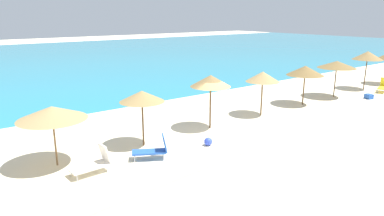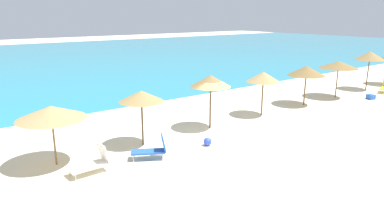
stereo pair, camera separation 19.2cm
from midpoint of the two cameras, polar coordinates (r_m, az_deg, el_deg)
ground_plane at (r=17.25m, az=5.09°, el=-4.64°), size 160.00×160.00×0.00m
sea_water at (r=49.87m, az=-24.57°, el=7.00°), size 160.00×56.81×0.01m
dune_ridge at (r=10.88m, az=26.30°, el=-11.45°), size 45.88×9.29×2.44m
beach_umbrella_3 at (r=14.40m, az=-22.11°, el=-0.74°), size 2.63×2.63×2.41m
beach_umbrella_4 at (r=15.60m, az=-8.47°, el=1.87°), size 1.99×1.99×2.53m
beach_umbrella_5 at (r=17.83m, az=2.73°, el=4.40°), size 2.07×2.07×2.81m
beach_umbrella_6 at (r=20.66m, az=11.12°, el=4.99°), size 1.95×1.95×2.59m
beach_umbrella_7 at (r=23.87m, az=17.65°, el=5.80°), size 2.37×2.37×2.56m
beach_umbrella_8 at (r=26.87m, az=22.23°, el=6.54°), size 2.64×2.64×2.59m
beach_umbrella_9 at (r=30.71m, az=26.42°, el=7.63°), size 2.25×2.25×2.99m
lounge_chair_0 at (r=30.54m, az=28.43°, el=3.14°), size 1.53×0.96×1.05m
lounge_chair_1 at (r=14.57m, az=-6.61°, el=-6.66°), size 1.53×1.20×1.03m
lounge_chair_2 at (r=13.81m, az=-15.99°, el=-8.50°), size 1.49×0.74×1.04m
beach_ball at (r=16.01m, az=2.29°, el=-5.44°), size 0.38×0.38×0.38m
cooler_box at (r=27.65m, az=26.54°, el=1.69°), size 0.56×0.61×0.34m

